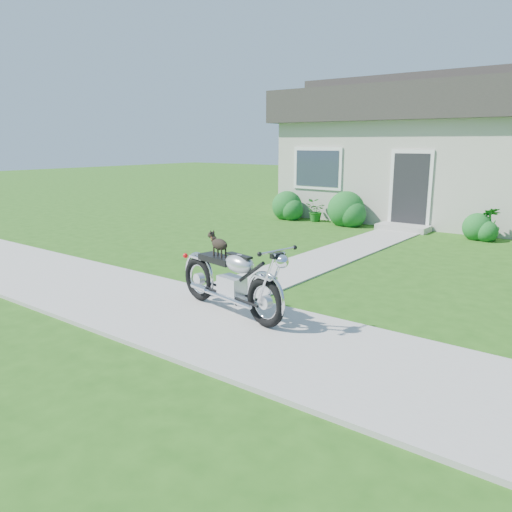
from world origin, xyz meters
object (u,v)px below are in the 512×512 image
(house, at_px, (497,150))
(potted_plant_right, at_px, (490,224))
(potted_plant_left, at_px, (315,211))
(motorcycle_with_dog, at_px, (232,279))

(house, distance_m, potted_plant_right, 3.93)
(potted_plant_left, distance_m, potted_plant_right, 5.06)
(potted_plant_right, bearing_deg, potted_plant_left, 180.00)
(house, relative_size, potted_plant_right, 15.27)
(potted_plant_left, bearing_deg, potted_plant_right, 0.00)
(house, bearing_deg, motorcycle_with_dog, -93.86)
(house, relative_size, motorcycle_with_dog, 5.72)
(house, height_order, motorcycle_with_dog, house)
(motorcycle_with_dog, bearing_deg, potted_plant_right, 90.94)
(house, xyz_separation_m, potted_plant_left, (-4.31, -3.44, -1.82))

